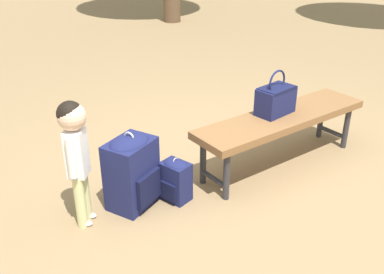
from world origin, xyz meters
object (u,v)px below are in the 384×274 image
at_px(handbag, 276,99).
at_px(child_standing, 75,145).
at_px(park_bench, 282,121).
at_px(backpack_small, 176,179).
at_px(backpack_large, 132,169).

bearing_deg(handbag, child_standing, -12.24).
bearing_deg(park_bench, backpack_small, -11.25).
height_order(handbag, child_standing, child_standing).
bearing_deg(backpack_small, child_standing, -18.79).
height_order(handbag, backpack_small, handbag).
bearing_deg(handbag, backpack_small, -7.69).
bearing_deg(child_standing, backpack_small, 161.21).
xyz_separation_m(child_standing, backpack_small, (-0.64, 0.22, -0.42)).
distance_m(handbag, child_standing, 1.64).
relative_size(backpack_large, backpack_small, 1.68).
bearing_deg(backpack_small, handbag, 172.31).
height_order(park_bench, handbag, handbag).
bearing_deg(handbag, backpack_large, -13.36).
bearing_deg(backpack_large, child_standing, -8.48).
relative_size(handbag, child_standing, 0.41).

